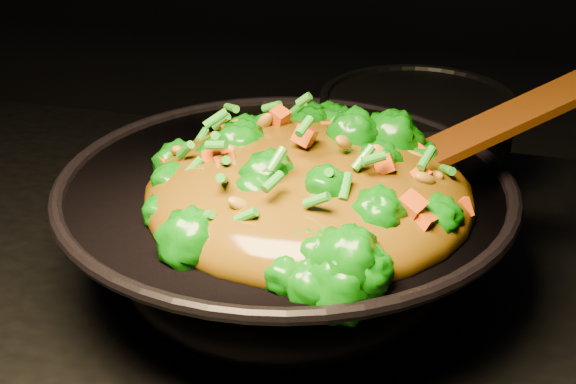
% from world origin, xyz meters
% --- Properties ---
extents(wok, '(0.57, 0.57, 0.12)m').
position_xyz_m(wok, '(0.01, 0.04, 0.96)').
color(wok, black).
rests_on(wok, stovetop).
extents(stir_fry, '(0.34, 0.34, 0.11)m').
position_xyz_m(stir_fry, '(0.04, 0.01, 1.08)').
color(stir_fry, '#0C6907').
rests_on(stir_fry, wok).
extents(spatula, '(0.29, 0.18, 0.13)m').
position_xyz_m(spatula, '(0.19, 0.09, 1.08)').
color(spatula, '#330E04').
rests_on(spatula, wok).
extents(back_pot, '(0.28, 0.28, 0.13)m').
position_xyz_m(back_pot, '(0.11, 0.29, 0.97)').
color(back_pot, black).
rests_on(back_pot, stovetop).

